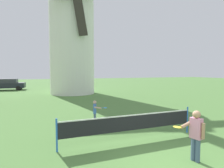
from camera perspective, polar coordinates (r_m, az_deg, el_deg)
name	(u,v)px	position (r m, az deg, el deg)	size (l,w,h in m)	color
ground_plane	(178,168)	(5.74, 19.84, -23.31)	(120.00, 120.00, 0.00)	#517F3D
windmill	(72,30)	(22.35, -12.36, 16.03)	(8.78, 5.76, 14.91)	white
tennis_net	(131,123)	(7.02, 5.95, -11.94)	(5.40, 0.06, 1.10)	blue
player_near	(196,133)	(5.96, 24.55, -13.66)	(0.86, 0.49, 1.49)	slate
player_far	(95,111)	(9.16, -5.21, -8.27)	(0.68, 0.65, 1.17)	slate
stray_ball	(192,125)	(9.52, 23.64, -11.49)	(0.24, 0.24, 0.24)	#4CB259
parked_car_black	(7,84)	(29.03, -29.82, -0.07)	(4.57, 2.13, 1.56)	#1E232D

